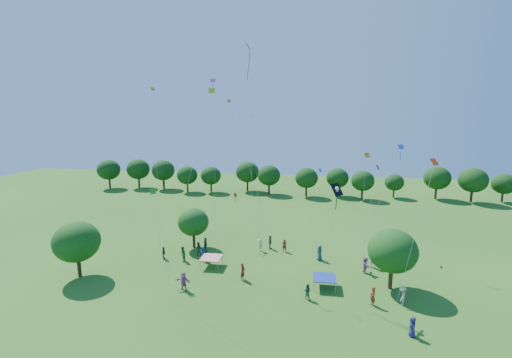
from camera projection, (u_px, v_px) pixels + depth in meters
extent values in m
cylinder|color=#422B19|center=(79.00, 268.00, 36.01)|extent=(0.38, 0.38, 1.86)
ellipsoid|color=#1A5017|center=(77.00, 242.00, 35.47)|extent=(4.69, 4.69, 4.22)
cylinder|color=#422B19|center=(194.00, 241.00, 43.94)|extent=(0.36, 0.36, 1.74)
ellipsoid|color=#1A5017|center=(193.00, 222.00, 43.48)|extent=(3.92, 3.92, 3.52)
cylinder|color=#422B19|center=(390.00, 279.00, 33.47)|extent=(0.40, 0.40, 1.92)
ellipsoid|color=#1A5017|center=(393.00, 251.00, 32.92)|extent=(4.68, 4.68, 4.21)
cylinder|color=#422B19|center=(110.00, 184.00, 79.64)|extent=(0.44, 0.44, 2.15)
ellipsoid|color=#143E12|center=(109.00, 170.00, 79.03)|extent=(5.17, 5.17, 4.65)
cylinder|color=#422B19|center=(139.00, 183.00, 80.22)|extent=(0.45, 0.45, 2.17)
ellipsoid|color=#143E12|center=(138.00, 169.00, 79.62)|extent=(5.22, 5.22, 4.70)
cylinder|color=#422B19|center=(164.00, 184.00, 78.92)|extent=(0.44, 0.44, 2.15)
ellipsoid|color=#143E12|center=(163.00, 170.00, 78.32)|extent=(5.17, 5.17, 4.65)
cylinder|color=#422B19|center=(188.00, 188.00, 75.71)|extent=(0.38, 0.38, 1.87)
ellipsoid|color=#143E12|center=(187.00, 175.00, 75.19)|extent=(4.48, 4.48, 4.03)
cylinder|color=#422B19|center=(211.00, 188.00, 75.50)|extent=(0.38, 0.38, 1.84)
ellipsoid|color=#143E12|center=(211.00, 176.00, 74.98)|extent=(4.42, 4.42, 3.98)
cylinder|color=#422B19|center=(248.00, 186.00, 76.60)|extent=(0.44, 0.44, 2.14)
ellipsoid|color=#143E12|center=(247.00, 172.00, 76.00)|extent=(5.14, 5.14, 4.63)
cylinder|color=#422B19|center=(269.00, 189.00, 73.71)|extent=(0.42, 0.42, 2.03)
ellipsoid|color=#143E12|center=(269.00, 175.00, 73.15)|extent=(4.86, 4.86, 4.37)
cylinder|color=#422B19|center=(306.00, 192.00, 71.40)|extent=(0.40, 0.40, 1.96)
ellipsoid|color=#143E12|center=(307.00, 178.00, 70.85)|extent=(4.71, 4.71, 4.24)
cylinder|color=#422B19|center=(337.00, 192.00, 71.91)|extent=(0.39, 0.39, 1.91)
ellipsoid|color=#143E12|center=(337.00, 178.00, 71.37)|extent=(4.59, 4.59, 4.13)
cylinder|color=#422B19|center=(362.00, 195.00, 69.05)|extent=(0.39, 0.39, 1.89)
ellipsoid|color=#143E12|center=(363.00, 181.00, 68.53)|extent=(4.54, 4.54, 4.08)
cylinder|color=#422B19|center=(393.00, 194.00, 70.52)|extent=(0.33, 0.33, 1.58)
ellipsoid|color=#143E12|center=(394.00, 182.00, 70.07)|extent=(3.80, 3.80, 3.42)
cylinder|color=#422B19|center=(436.00, 194.00, 69.42)|extent=(0.44, 0.44, 2.13)
ellipsoid|color=#143E12|center=(437.00, 178.00, 68.83)|extent=(5.12, 5.12, 4.61)
cylinder|color=#422B19|center=(471.00, 197.00, 66.59)|extent=(0.45, 0.45, 2.18)
ellipsoid|color=#143E12|center=(473.00, 180.00, 65.98)|extent=(5.24, 5.24, 4.72)
cylinder|color=#422B19|center=(502.00, 198.00, 66.71)|extent=(0.37, 0.37, 1.81)
ellipsoid|color=#143E12|center=(504.00, 184.00, 66.20)|extent=(4.35, 4.35, 3.91)
cube|color=red|center=(211.00, 258.00, 38.33)|extent=(2.20, 2.20, 0.08)
cylinder|color=#999999|center=(200.00, 265.00, 37.61)|extent=(0.05, 0.05, 1.10)
cylinder|color=#999999|center=(218.00, 266.00, 37.30)|extent=(0.05, 0.05, 1.10)
cylinder|color=#999999|center=(205.00, 258.00, 39.55)|extent=(0.05, 0.05, 1.10)
cylinder|color=#999999|center=(222.00, 259.00, 39.24)|extent=(0.05, 0.05, 1.10)
cube|color=navy|center=(325.00, 278.00, 33.61)|extent=(2.20, 2.20, 0.08)
cylinder|color=#999999|center=(314.00, 286.00, 32.89)|extent=(0.05, 0.05, 1.10)
cylinder|color=#999999|center=(335.00, 288.00, 32.58)|extent=(0.05, 0.05, 1.10)
cylinder|color=#999999|center=(314.00, 277.00, 34.83)|extent=(0.05, 0.05, 1.10)
cylinder|color=#999999|center=(334.00, 278.00, 34.52)|extent=(0.05, 0.05, 1.10)
imported|color=navy|center=(412.00, 327.00, 26.20)|extent=(0.46, 0.81, 1.60)
imported|color=maroon|center=(284.00, 245.00, 42.54)|extent=(0.69, 0.54, 1.62)
imported|color=#2E5F28|center=(198.00, 249.00, 41.42)|extent=(0.91, 0.64, 1.67)
imported|color=#B8A893|center=(260.00, 245.00, 42.73)|extent=(1.00, 1.08, 1.56)
imported|color=#473E38|center=(270.00, 242.00, 43.42)|extent=(0.79, 1.14, 1.77)
imported|color=#A361A6|center=(365.00, 265.00, 36.77)|extent=(0.81, 1.77, 1.83)
imported|color=navy|center=(203.00, 253.00, 39.89)|extent=(0.95, 0.64, 1.77)
imported|color=maroon|center=(243.00, 272.00, 35.22)|extent=(0.60, 0.77, 1.82)
imported|color=#255524|center=(183.00, 254.00, 39.69)|extent=(0.65, 0.97, 1.80)
imported|color=#B2B18E|center=(402.00, 296.00, 30.54)|extent=(0.96, 1.28, 1.79)
imported|color=#423E35|center=(206.00, 245.00, 42.43)|extent=(0.65, 1.15, 1.86)
imported|color=#9A5A8D|center=(183.00, 281.00, 33.20)|extent=(1.76, 0.87, 1.81)
imported|color=navy|center=(320.00, 253.00, 40.03)|extent=(0.93, 1.01, 1.83)
imported|color=maroon|center=(373.00, 296.00, 30.47)|extent=(0.60, 0.75, 1.74)
imported|color=#265838|center=(307.00, 291.00, 31.56)|extent=(0.84, 0.67, 1.50)
imported|color=#B1A98E|center=(372.00, 259.00, 38.11)|extent=(0.91, 1.33, 1.86)
imported|color=#473F39|center=(164.00, 253.00, 40.36)|extent=(0.58, 0.96, 1.53)
cube|color=black|center=(337.00, 190.00, 30.77)|extent=(1.27, 1.38, 1.05)
cube|color=black|center=(336.00, 204.00, 31.07)|extent=(0.09, 0.27, 1.18)
sphere|color=white|center=(337.00, 189.00, 30.69)|extent=(0.38, 0.38, 0.38)
cylinder|color=white|center=(337.00, 192.00, 30.74)|extent=(0.27, 0.53, 0.34)
cylinder|color=white|center=(337.00, 192.00, 30.74)|extent=(0.27, 0.53, 0.34)
cylinder|color=beige|center=(329.00, 240.00, 31.34)|extent=(1.13, 0.80, 8.36)
cube|color=red|center=(248.00, 47.00, 36.78)|extent=(0.45, 0.81, 0.69)
cube|color=red|center=(248.00, 66.00, 37.19)|extent=(0.47, 0.51, 2.94)
cylinder|color=beige|center=(251.00, 157.00, 35.25)|extent=(1.82, 7.24, 22.41)
cube|color=red|center=(235.00, 195.00, 44.01)|extent=(0.45, 0.57, 0.46)
cube|color=red|center=(235.00, 200.00, 44.20)|extent=(0.12, 0.19, 0.80)
cylinder|color=beige|center=(254.00, 218.00, 43.72)|extent=(4.92, 0.90, 5.14)
cube|color=#FF3D0D|center=(434.00, 162.00, 25.53)|extent=(0.75, 0.71, 0.49)
cylinder|color=beige|center=(413.00, 241.00, 26.48)|extent=(2.18, 0.73, 11.78)
cube|color=orange|center=(367.00, 155.00, 35.57)|extent=(0.71, 0.62, 0.49)
cylinder|color=beige|center=(362.00, 207.00, 37.37)|extent=(0.15, 1.52, 11.13)
cube|color=#178042|center=(378.00, 167.00, 42.50)|extent=(0.57, 0.73, 0.61)
cylinder|color=beige|center=(370.00, 209.00, 40.90)|extent=(2.31, 5.45, 8.81)
cube|color=blue|center=(401.00, 147.00, 38.81)|extent=(0.76, 0.62, 0.51)
cube|color=blue|center=(400.00, 156.00, 39.05)|extent=(0.17, 0.26, 1.14)
cylinder|color=beige|center=(380.00, 201.00, 38.85)|extent=(4.43, 2.97, 11.66)
cube|color=purple|center=(213.00, 80.00, 38.07)|extent=(0.64, 0.48, 0.46)
cube|color=purple|center=(213.00, 87.00, 38.25)|extent=(0.14, 0.17, 0.69)
cylinder|color=beige|center=(215.00, 169.00, 38.57)|extent=(0.73, 2.57, 19.03)
cube|color=white|center=(253.00, 116.00, 35.25)|extent=(0.34, 0.48, 0.38)
cylinder|color=beige|center=(257.00, 187.00, 37.93)|extent=(0.55, 2.69, 15.17)
cube|color=#0D8DCF|center=(320.00, 170.00, 41.49)|extent=(0.55, 0.59, 0.40)
cylinder|color=beige|center=(313.00, 208.00, 41.46)|extent=(1.50, 2.04, 8.67)
cube|color=#D85A0C|center=(229.00, 101.00, 44.24)|extent=(0.61, 0.59, 0.38)
cylinder|color=beige|center=(250.00, 170.00, 43.83)|extent=(6.00, 3.24, 17.09)
cube|color=orange|center=(153.00, 89.00, 43.23)|extent=(0.59, 0.64, 0.42)
cylinder|color=beige|center=(157.00, 167.00, 41.48)|extent=(3.13, 6.72, 18.52)
cube|color=gold|center=(212.00, 90.00, 24.80)|extent=(0.51, 0.38, 0.39)
cylinder|color=beige|center=(184.00, 199.00, 28.72)|extent=(6.40, 3.80, 17.05)
cube|color=#298A19|center=(153.00, 191.00, 35.68)|extent=(0.61, 0.54, 0.52)
cylinder|color=beige|center=(157.00, 224.00, 37.73)|extent=(0.76, 2.63, 7.40)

